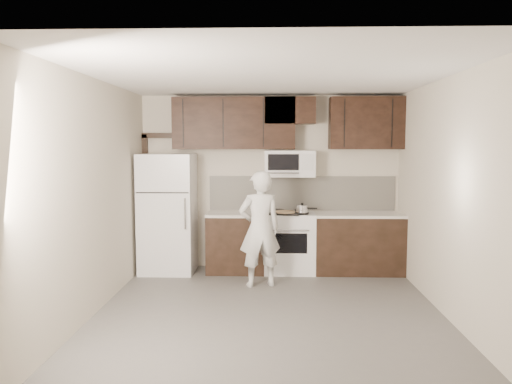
{
  "coord_description": "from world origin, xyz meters",
  "views": [
    {
      "loc": [
        0.04,
        -5.57,
        1.95
      ],
      "look_at": [
        -0.18,
        0.9,
        1.32
      ],
      "focal_mm": 35.0,
      "sensor_mm": 36.0,
      "label": 1
    }
  ],
  "objects_px": {
    "stove": "(289,242)",
    "person": "(260,229)",
    "microwave": "(290,164)",
    "refrigerator": "(168,213)"
  },
  "relations": [
    {
      "from": "stove",
      "to": "person",
      "type": "xyz_separation_m",
      "value": [
        -0.43,
        -0.78,
        0.34
      ]
    },
    {
      "from": "microwave",
      "to": "person",
      "type": "bearing_deg",
      "value": -115.7
    },
    {
      "from": "stove",
      "to": "person",
      "type": "distance_m",
      "value": 0.96
    },
    {
      "from": "refrigerator",
      "to": "stove",
      "type": "bearing_deg",
      "value": 1.51
    },
    {
      "from": "microwave",
      "to": "person",
      "type": "relative_size",
      "value": 0.48
    },
    {
      "from": "stove",
      "to": "refrigerator",
      "type": "bearing_deg",
      "value": -178.49
    },
    {
      "from": "stove",
      "to": "refrigerator",
      "type": "xyz_separation_m",
      "value": [
        -1.85,
        -0.05,
        0.44
      ]
    },
    {
      "from": "stove",
      "to": "person",
      "type": "height_order",
      "value": "person"
    },
    {
      "from": "stove",
      "to": "microwave",
      "type": "xyz_separation_m",
      "value": [
        -0.0,
        0.12,
        1.19
      ]
    },
    {
      "from": "refrigerator",
      "to": "person",
      "type": "distance_m",
      "value": 1.6
    }
  ]
}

